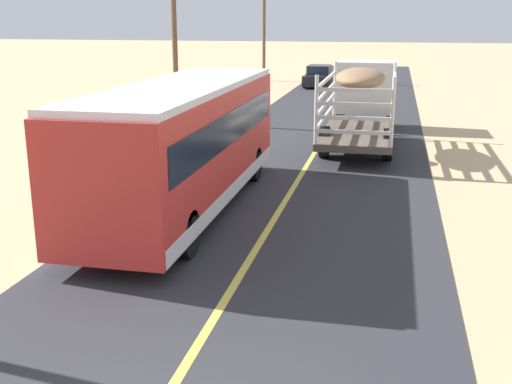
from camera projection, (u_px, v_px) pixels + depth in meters
name	position (u px, v px, depth m)	size (l,w,h in m)	color
livestock_truck	(364.00, 93.00, 26.01)	(2.53, 9.70, 3.02)	silver
bus	(184.00, 143.00, 16.01)	(2.54, 10.00, 3.21)	red
car_far	(319.00, 77.00, 44.76)	(1.80, 4.40, 1.46)	black
power_pole_mid	(174.00, 35.00, 28.73)	(2.20, 0.24, 7.43)	brown
power_pole_far	(264.00, 22.00, 47.82)	(2.20, 0.24, 8.22)	brown
boulder_far_horizon	(135.00, 120.00, 28.36)	(0.91, 1.13, 0.72)	gray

